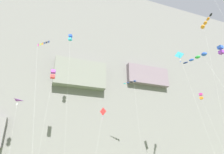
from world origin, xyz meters
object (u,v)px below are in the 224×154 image
(kite_box_high_right, at_px, (201,96))
(kite_box_mid_center, at_px, (70,38))
(kite_diamond_mid_right, at_px, (180,56))
(kite_box_upper_left, at_px, (221,50))
(kite_windsock_far_left, at_px, (132,82))
(kite_box_high_center, at_px, (53,74))
(kite_diamond_near_cliff, at_px, (103,113))
(kite_windsock_low_right, at_px, (198,57))
(kite_banner_upper_mid, at_px, (42,52))
(kite_delta_low_center, at_px, (15,105))
(kite_windsock_upper_right, at_px, (205,23))

(kite_box_high_right, bearing_deg, kite_box_mid_center, 158.25)
(kite_diamond_mid_right, bearing_deg, kite_box_upper_left, -73.34)
(kite_box_upper_left, height_order, kite_windsock_far_left, kite_box_upper_left)
(kite_box_high_center, xyz_separation_m, kite_box_mid_center, (3.29, -1.06, 11.08))
(kite_diamond_mid_right, bearing_deg, kite_diamond_near_cliff, 171.93)
(kite_windsock_low_right, relative_size, kite_banner_upper_mid, 0.81)
(kite_box_upper_left, relative_size, kite_diamond_near_cliff, 2.01)
(kite_box_high_right, xyz_separation_m, kite_box_high_center, (-33.72, 13.20, 6.24))
(kite_diamond_mid_right, xyz_separation_m, kite_box_mid_center, (-27.98, 9.84, 5.76))
(kite_box_high_right, bearing_deg, kite_box_upper_left, -86.15)
(kite_windsock_far_left, bearing_deg, kite_box_mid_center, 177.69)
(kite_box_high_right, relative_size, kite_diamond_near_cliff, 1.32)
(kite_box_high_right, height_order, kite_diamond_mid_right, kite_diamond_mid_right)
(kite_diamond_mid_right, relative_size, kite_box_mid_center, 0.86)
(kite_box_high_center, height_order, kite_box_mid_center, kite_box_mid_center)
(kite_box_high_right, xyz_separation_m, kite_banner_upper_mid, (-36.50, -0.95, 4.34))
(kite_delta_low_center, distance_m, kite_box_upper_left, 44.62)
(kite_box_high_right, relative_size, kite_banner_upper_mid, 0.74)
(kite_diamond_mid_right, bearing_deg, kite_box_high_right, -43.33)
(kite_diamond_near_cliff, bearing_deg, kite_box_high_right, -12.84)
(kite_delta_low_center, xyz_separation_m, kite_diamond_near_cliff, (17.32, -0.76, -0.30))
(kite_box_high_center, distance_m, kite_windsock_far_left, 21.28)
(kite_banner_upper_mid, height_order, kite_windsock_far_left, kite_windsock_far_left)
(kite_diamond_mid_right, height_order, kite_box_mid_center, kite_box_mid_center)
(kite_banner_upper_mid, distance_m, kite_windsock_far_left, 27.06)
(kite_delta_low_center, xyz_separation_m, kite_windsock_upper_right, (40.12, -11.42, 21.52))
(kite_box_high_center, bearing_deg, kite_diamond_near_cliff, -36.09)
(kite_windsock_low_right, height_order, kite_box_upper_left, kite_box_upper_left)
(kite_windsock_upper_right, height_order, kite_diamond_near_cliff, kite_windsock_upper_right)
(kite_banner_upper_mid, xyz_separation_m, kite_windsock_upper_right, (36.58, -4.53, 12.92))
(kite_box_mid_center, bearing_deg, kite_windsock_far_left, -2.31)
(kite_banner_upper_mid, height_order, kite_diamond_near_cliff, kite_banner_upper_mid)
(kite_box_high_right, xyz_separation_m, kite_diamond_near_cliff, (-22.72, 5.18, -4.55))
(kite_windsock_low_right, relative_size, kite_diamond_near_cliff, 1.45)
(kite_box_mid_center, relative_size, kite_diamond_near_cliff, 2.70)
(kite_box_upper_left, distance_m, kite_box_mid_center, 37.70)
(kite_delta_low_center, distance_m, kite_box_mid_center, 24.42)
(kite_windsock_low_right, height_order, kite_diamond_mid_right, kite_diamond_mid_right)
(kite_box_high_right, bearing_deg, kite_delta_low_center, 171.56)
(kite_box_high_center, xyz_separation_m, kite_windsock_upper_right, (33.79, -18.68, 11.02))
(kite_windsock_far_left, bearing_deg, kite_box_high_center, 175.20)
(kite_diamond_mid_right, bearing_deg, kite_windsock_far_left, 137.87)
(kite_windsock_far_left, distance_m, kite_diamond_near_cliff, 16.12)
(kite_box_high_right, height_order, kite_windsock_upper_right, kite_windsock_upper_right)
(kite_delta_low_center, bearing_deg, kite_windsock_upper_right, -15.89)
(kite_delta_low_center, relative_size, kite_diamond_near_cliff, 0.95)
(kite_windsock_far_left, bearing_deg, kite_windsock_low_right, -87.59)
(kite_delta_low_center, height_order, kite_windsock_far_left, kite_windsock_far_left)
(kite_box_mid_center, height_order, kite_windsock_far_left, kite_box_mid_center)
(kite_windsock_low_right, xyz_separation_m, kite_windsock_upper_right, (11.59, 6.97, 15.30))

